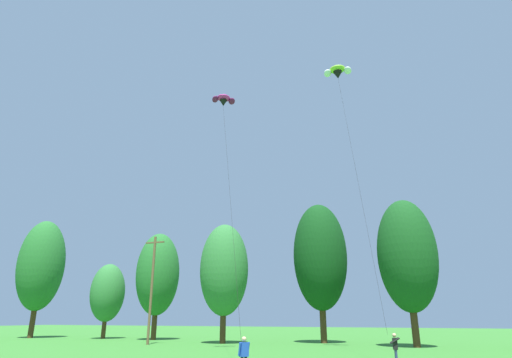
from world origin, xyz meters
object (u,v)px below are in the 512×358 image
object	(u,v)px
kite_flyer_near	(244,353)
parafoil_kite_mid_lime_white	(338,72)
utility_pole	(152,286)
kite_flyer_mid	(395,347)
parafoil_kite_high_magenta	(223,101)

from	to	relation	value
kite_flyer_near	parafoil_kite_mid_lime_white	distance (m)	28.18
parafoil_kite_mid_lime_white	utility_pole	bearing A→B (deg)	173.73
kite_flyer_mid	parafoil_kite_mid_lime_white	distance (m)	25.02
utility_pole	kite_flyer_mid	bearing A→B (deg)	-24.77
kite_flyer_near	kite_flyer_mid	bearing A→B (deg)	49.83
utility_pole	parafoil_kite_mid_lime_white	distance (m)	27.68
kite_flyer_mid	parafoil_kite_mid_lime_white	size ratio (longest dim) A/B	0.07
utility_pole	kite_flyer_mid	distance (m)	26.68
kite_flyer_near	parafoil_kite_mid_lime_white	size ratio (longest dim) A/B	0.07
utility_pole	parafoil_kite_mid_lime_white	size ratio (longest dim) A/B	0.45
parafoil_kite_high_magenta	parafoil_kite_mid_lime_white	world-z (taller)	parafoil_kite_mid_lime_white
kite_flyer_near	parafoil_kite_mid_lime_white	xyz separation A→B (m)	(2.44, 15.85, 23.17)
kite_flyer_mid	utility_pole	bearing A→B (deg)	155.23
parafoil_kite_high_magenta	parafoil_kite_mid_lime_white	bearing A→B (deg)	25.53
utility_pole	parafoil_kite_mid_lime_white	bearing A→B (deg)	-6.27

